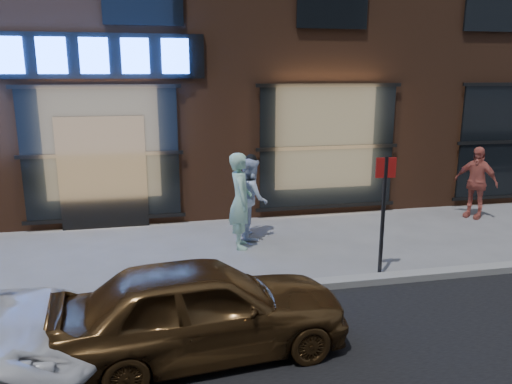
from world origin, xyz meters
TOP-DOWN VIEW (x-y plane):
  - ground at (0.00, 0.00)m, footprint 90.00×90.00m
  - curb at (0.00, 0.00)m, footprint 60.00×0.25m
  - storefront_building at (-0.00, 7.99)m, footprint 30.20×8.28m
  - man_bowtie at (2.63, 2.13)m, footprint 0.48×0.70m
  - man_cap at (2.95, 2.67)m, footprint 0.64×0.81m
  - passerby at (8.27, 3.02)m, footprint 0.88×1.03m
  - gold_sedan at (1.54, -1.48)m, footprint 3.56×1.73m
  - sign_post at (4.61, 0.21)m, footprint 0.32×0.06m

SIDE VIEW (x-z plane):
  - ground at x=0.00m, z-range 0.00..0.00m
  - curb at x=0.00m, z-range 0.00..0.12m
  - gold_sedan at x=1.54m, z-range 0.00..1.17m
  - man_cap at x=2.95m, z-range 0.00..1.64m
  - passerby at x=8.27m, z-range 0.00..1.65m
  - man_bowtie at x=2.63m, z-range 0.00..1.83m
  - sign_post at x=4.61m, z-range 0.21..2.22m
  - storefront_building at x=0.00m, z-range 0.00..10.30m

